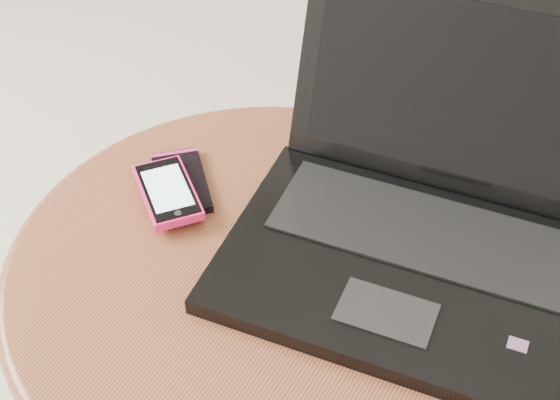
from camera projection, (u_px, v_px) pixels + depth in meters
The scene contains 4 objects.
table at pixel (267, 319), 1.01m from camera, with size 0.61×0.61×0.48m.
laptop at pixel (422, 217), 0.92m from camera, with size 0.44×0.40×0.25m.
phone_black at pixel (181, 182), 1.03m from camera, with size 0.12×0.13×0.01m.
phone_pink at pixel (168, 192), 1.00m from camera, with size 0.12×0.12×0.01m.
Camera 1 is at (0.21, -0.54, 1.17)m, focal length 53.01 mm.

